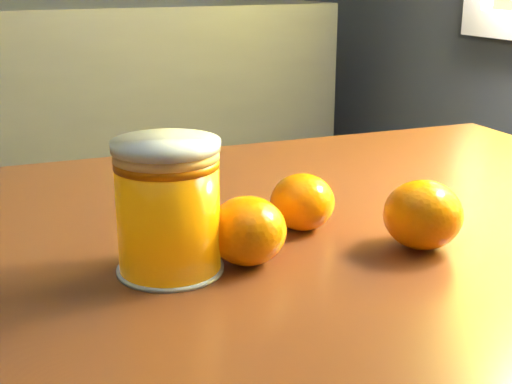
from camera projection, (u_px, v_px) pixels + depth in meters
name	position (u px, v px, depth m)	size (l,w,h in m)	color
table	(272.00, 326.00, 0.70)	(1.04, 0.76, 0.75)	brown
juice_glass	(168.00, 208.00, 0.58)	(0.09, 0.09, 0.11)	orange
orange_front	(302.00, 202.00, 0.68)	(0.06, 0.06, 0.05)	orange
orange_back	(248.00, 231.00, 0.60)	(0.07, 0.07, 0.06)	orange
orange_extra	(423.00, 215.00, 0.64)	(0.07, 0.07, 0.06)	orange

